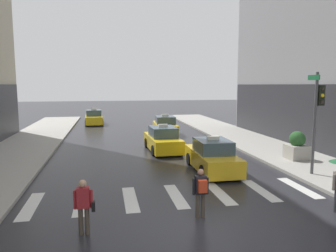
{
  "coord_description": "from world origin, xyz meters",
  "views": [
    {
      "loc": [
        -2.64,
        -8.85,
        4.36
      ],
      "look_at": [
        0.65,
        8.0,
        2.14
      ],
      "focal_mm": 34.09,
      "sensor_mm": 36.0,
      "label": 1
    }
  ],
  "objects_px": {
    "planter_near_corner": "(297,146)",
    "pedestrian_with_backpack": "(201,190)",
    "taxi_fourth": "(94,118)",
    "pedestrian_with_handbag": "(84,204)",
    "taxi_lead": "(212,157)",
    "taxi_second": "(163,140)",
    "traffic_light_pole": "(317,109)",
    "taxi_third": "(165,126)"
  },
  "relations": [
    {
      "from": "traffic_light_pole",
      "to": "taxi_fourth",
      "type": "distance_m",
      "value": 25.58
    },
    {
      "from": "taxi_second",
      "to": "pedestrian_with_backpack",
      "type": "bearing_deg",
      "value": -93.53
    },
    {
      "from": "taxi_third",
      "to": "pedestrian_with_handbag",
      "type": "height_order",
      "value": "taxi_third"
    },
    {
      "from": "traffic_light_pole",
      "to": "taxi_fourth",
      "type": "height_order",
      "value": "traffic_light_pole"
    },
    {
      "from": "pedestrian_with_backpack",
      "to": "taxi_third",
      "type": "bearing_deg",
      "value": 83.2
    },
    {
      "from": "pedestrian_with_backpack",
      "to": "planter_near_corner",
      "type": "height_order",
      "value": "planter_near_corner"
    },
    {
      "from": "taxi_fourth",
      "to": "planter_near_corner",
      "type": "distance_m",
      "value": 23.34
    },
    {
      "from": "taxi_second",
      "to": "pedestrian_with_handbag",
      "type": "bearing_deg",
      "value": -110.99
    },
    {
      "from": "pedestrian_with_backpack",
      "to": "pedestrian_with_handbag",
      "type": "height_order",
      "value": "same"
    },
    {
      "from": "taxi_lead",
      "to": "taxi_third",
      "type": "bearing_deg",
      "value": 90.68
    },
    {
      "from": "traffic_light_pole",
      "to": "taxi_second",
      "type": "distance_m",
      "value": 9.79
    },
    {
      "from": "taxi_lead",
      "to": "taxi_third",
      "type": "relative_size",
      "value": 0.99
    },
    {
      "from": "traffic_light_pole",
      "to": "pedestrian_with_handbag",
      "type": "relative_size",
      "value": 2.91
    },
    {
      "from": "traffic_light_pole",
      "to": "taxi_lead",
      "type": "xyz_separation_m",
      "value": [
        -4.43,
        1.94,
        -2.53
      ]
    },
    {
      "from": "traffic_light_pole",
      "to": "taxi_third",
      "type": "relative_size",
      "value": 1.04
    },
    {
      "from": "planter_near_corner",
      "to": "pedestrian_with_backpack",
      "type": "bearing_deg",
      "value": -139.78
    },
    {
      "from": "traffic_light_pole",
      "to": "pedestrian_with_backpack",
      "type": "relative_size",
      "value": 2.91
    },
    {
      "from": "taxi_second",
      "to": "taxi_fourth",
      "type": "height_order",
      "value": "same"
    },
    {
      "from": "traffic_light_pole",
      "to": "taxi_third",
      "type": "xyz_separation_m",
      "value": [
        -4.57,
        14.29,
        -2.53
      ]
    },
    {
      "from": "taxi_lead",
      "to": "pedestrian_with_backpack",
      "type": "height_order",
      "value": "taxi_lead"
    },
    {
      "from": "traffic_light_pole",
      "to": "taxi_second",
      "type": "relative_size",
      "value": 1.04
    },
    {
      "from": "taxi_second",
      "to": "planter_near_corner",
      "type": "distance_m",
      "value": 8.25
    },
    {
      "from": "traffic_light_pole",
      "to": "taxi_second",
      "type": "height_order",
      "value": "traffic_light_pole"
    },
    {
      "from": "pedestrian_with_backpack",
      "to": "taxi_fourth",
      "type": "bearing_deg",
      "value": 99.22
    },
    {
      "from": "pedestrian_with_handbag",
      "to": "taxi_third",
      "type": "bearing_deg",
      "value": 72.43
    },
    {
      "from": "taxi_lead",
      "to": "pedestrian_with_handbag",
      "type": "relative_size",
      "value": 2.77
    },
    {
      "from": "pedestrian_with_handbag",
      "to": "traffic_light_pole",
      "type": "bearing_deg",
      "value": 21.22
    },
    {
      "from": "taxi_third",
      "to": "taxi_fourth",
      "type": "distance_m",
      "value": 10.79
    },
    {
      "from": "traffic_light_pole",
      "to": "planter_near_corner",
      "type": "relative_size",
      "value": 3.0
    },
    {
      "from": "taxi_fourth",
      "to": "taxi_lead",
      "type": "bearing_deg",
      "value": -72.6
    },
    {
      "from": "pedestrian_with_backpack",
      "to": "planter_near_corner",
      "type": "distance_m",
      "value": 10.06
    },
    {
      "from": "pedestrian_with_handbag",
      "to": "planter_near_corner",
      "type": "relative_size",
      "value": 1.03
    },
    {
      "from": "taxi_lead",
      "to": "taxi_fourth",
      "type": "relative_size",
      "value": 0.99
    },
    {
      "from": "taxi_third",
      "to": "pedestrian_with_backpack",
      "type": "relative_size",
      "value": 2.81
    },
    {
      "from": "pedestrian_with_handbag",
      "to": "planter_near_corner",
      "type": "height_order",
      "value": "planter_near_corner"
    },
    {
      "from": "taxi_lead",
      "to": "taxi_fourth",
      "type": "distance_m",
      "value": 22.02
    },
    {
      "from": "taxi_third",
      "to": "planter_near_corner",
      "type": "distance_m",
      "value": 12.65
    },
    {
      "from": "taxi_fourth",
      "to": "pedestrian_with_backpack",
      "type": "relative_size",
      "value": 2.79
    },
    {
      "from": "taxi_lead",
      "to": "taxi_third",
      "type": "xyz_separation_m",
      "value": [
        -0.15,
        12.35,
        0.0
      ]
    },
    {
      "from": "pedestrian_with_backpack",
      "to": "planter_near_corner",
      "type": "xyz_separation_m",
      "value": [
        7.68,
        6.49,
        -0.1
      ]
    },
    {
      "from": "pedestrian_with_backpack",
      "to": "planter_near_corner",
      "type": "bearing_deg",
      "value": 40.22
    },
    {
      "from": "pedestrian_with_backpack",
      "to": "pedestrian_with_handbag",
      "type": "relative_size",
      "value": 1.0
    }
  ]
}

